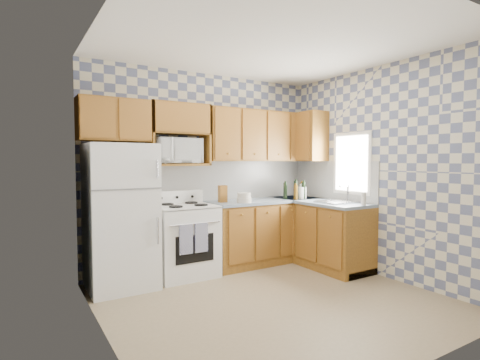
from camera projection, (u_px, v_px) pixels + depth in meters
name	position (u px, v px, depth m)	size (l,w,h in m)	color
floor	(273.00, 300.00, 3.99)	(3.40, 3.40, 0.00)	#7F6D4E
back_wall	(206.00, 170.00, 5.28)	(3.40, 0.02, 2.70)	slate
right_wall	(380.00, 171.00, 4.81)	(0.02, 3.20, 2.70)	slate
backsplash_back	(230.00, 180.00, 5.49)	(2.60, 0.01, 0.56)	white
backsplash_right	(333.00, 180.00, 5.49)	(0.01, 1.60, 0.56)	white
refrigerator	(121.00, 216.00, 4.35)	(0.75, 0.70, 1.68)	white
stove_body	(184.00, 241.00, 4.81)	(0.76, 0.65, 0.90)	white
cooktop	(184.00, 206.00, 4.79)	(0.76, 0.65, 0.03)	silver
backguard	(176.00, 197.00, 5.01)	(0.76, 0.08, 0.17)	white
dish_towel_left	(186.00, 239.00, 4.45)	(0.17, 0.03, 0.36)	navy
dish_towel_right	(201.00, 238.00, 4.55)	(0.17, 0.03, 0.36)	navy
base_cabinets_back	(265.00, 232.00, 5.51)	(1.75, 0.60, 0.88)	brown
base_cabinets_right	(318.00, 233.00, 5.38)	(0.60, 1.60, 0.88)	brown
countertop_back	(266.00, 201.00, 5.48)	(1.77, 0.63, 0.04)	slate
countertop_right	(318.00, 202.00, 5.36)	(0.63, 1.60, 0.04)	slate
upper_cabinets_back	(260.00, 136.00, 5.55)	(1.75, 0.33, 0.74)	brown
upper_cabinets_fridge	(114.00, 120.00, 4.44)	(0.82, 0.33, 0.50)	brown
upper_cabinets_right	(305.00, 137.00, 5.76)	(0.33, 0.70, 0.74)	brown
microwave_shelf	(179.00, 165.00, 4.89)	(0.80, 0.33, 0.03)	brown
microwave	(176.00, 151.00, 4.88)	(0.60, 0.40, 0.33)	white
sink	(336.00, 202.00, 5.06)	(0.48, 0.40, 0.03)	#B7B7BC
window	(352.00, 163.00, 5.18)	(0.02, 0.66, 0.86)	white
bottle_0	(296.00, 190.00, 5.55)	(0.06, 0.06, 0.27)	black
bottle_1	(304.00, 190.00, 5.55)	(0.06, 0.06, 0.25)	black
bottle_2	(302.00, 190.00, 5.67)	(0.06, 0.06, 0.23)	#59390D
bottle_3	(296.00, 192.00, 5.45)	(0.06, 0.06, 0.21)	#59390D
bottle_4	(285.00, 191.00, 5.53)	(0.06, 0.06, 0.24)	black
knife_block	(223.00, 194.00, 5.11)	(0.10, 0.10, 0.23)	brown
electric_kettle	(302.00, 193.00, 5.59)	(0.14, 0.14, 0.18)	white
food_containers	(244.00, 198.00, 5.05)	(0.20, 0.20, 0.13)	beige
soap_bottle	(364.00, 199.00, 4.75)	(0.06, 0.06, 0.17)	beige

